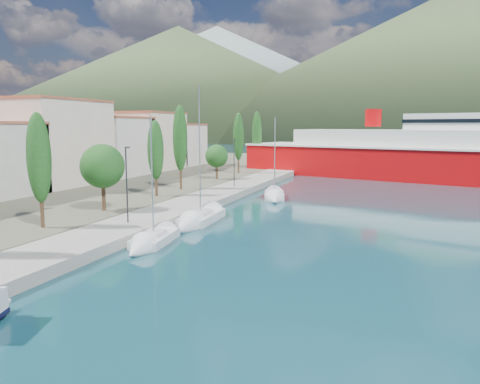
% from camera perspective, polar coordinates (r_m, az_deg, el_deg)
% --- Properties ---
extents(ground, '(1400.00, 1400.00, 0.00)m').
position_cam_1_polar(ground, '(139.94, 14.73, 4.28)').
color(ground, '#133F4A').
extents(quay, '(5.00, 88.00, 0.80)m').
position_cam_1_polar(quay, '(50.38, -5.08, -1.22)').
color(quay, gray).
rests_on(quay, ground).
extents(land_strip, '(70.00, 148.00, 0.70)m').
position_cam_1_polar(land_strip, '(81.04, -27.11, 1.38)').
color(land_strip, '#565644').
rests_on(land_strip, ground).
extents(town_buildings, '(9.20, 69.20, 11.30)m').
position_cam_1_polar(town_buildings, '(71.22, -18.49, 5.27)').
color(town_buildings, beige).
rests_on(town_buildings, land_strip).
extents(tree_row, '(4.04, 65.24, 10.50)m').
position_cam_1_polar(tree_row, '(55.71, -8.61, 5.16)').
color(tree_row, '#47301E').
rests_on(tree_row, land_strip).
extents(lamp_posts, '(0.15, 46.01, 6.06)m').
position_cam_1_polar(lamp_posts, '(39.18, -12.64, 1.41)').
color(lamp_posts, '#2D2D33').
rests_on(lamp_posts, quay).
extents(sailboat_near, '(3.03, 7.21, 10.05)m').
position_cam_1_polar(sailboat_near, '(33.42, -11.38, -6.31)').
color(sailboat_near, silver).
rests_on(sailboat_near, ground).
extents(sailboat_mid, '(2.90, 9.08, 12.88)m').
position_cam_1_polar(sailboat_mid, '(40.17, -5.73, -3.73)').
color(sailboat_mid, silver).
rests_on(sailboat_mid, ground).
extents(sailboat_far, '(4.08, 7.39, 10.35)m').
position_cam_1_polar(sailboat_far, '(53.94, 4.21, -0.72)').
color(sailboat_far, silver).
rests_on(sailboat_far, ground).
extents(ferry, '(61.21, 28.42, 11.92)m').
position_cam_1_polar(ferry, '(80.28, 21.52, 4.00)').
color(ferry, '#BB060A').
rests_on(ferry, ground).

